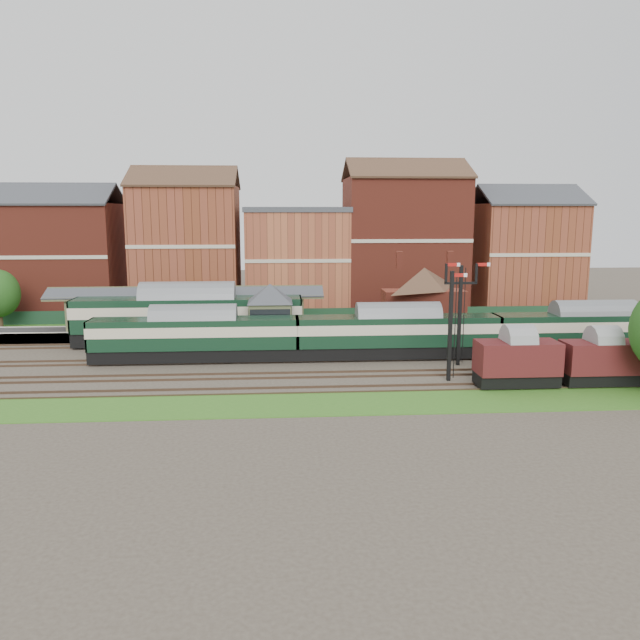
{
  "coord_description": "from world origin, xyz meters",
  "views": [
    {
      "loc": [
        -2.33,
        -50.19,
        12.22
      ],
      "look_at": [
        1.24,
        2.0,
        3.0
      ],
      "focal_mm": 35.0,
      "sensor_mm": 36.0,
      "label": 1
    }
  ],
  "objects": [
    {
      "name": "station_building",
      "position": [
        12.0,
        9.75,
        3.96
      ],
      "size": [
        8.1,
        8.1,
        5.9
      ],
      "color": "maroon",
      "rests_on": "platform"
    },
    {
      "name": "grass_back",
      "position": [
        0.0,
        16.0,
        0.03
      ],
      "size": [
        90.0,
        4.5,
        0.06
      ],
      "primitive_type": "cube",
      "color": "#2D6619",
      "rests_on": "ground"
    },
    {
      "name": "platform",
      "position": [
        -5.0,
        9.75,
        0.5
      ],
      "size": [
        55.0,
        3.4,
        1.0
      ],
      "primitive_type": "cube",
      "color": "#2D2D2D",
      "rests_on": "ground"
    },
    {
      "name": "grass_front",
      "position": [
        0.0,
        -12.0,
        0.03
      ],
      "size": [
        90.0,
        5.0,
        0.06
      ],
      "primitive_type": "cube",
      "color": "#2D6619",
      "rests_on": "ground"
    },
    {
      "name": "fence",
      "position": [
        0.0,
        18.0,
        0.75
      ],
      "size": [
        90.0,
        0.12,
        1.5
      ],
      "primitive_type": "cube",
      "color": "#193823",
      "rests_on": "ground"
    },
    {
      "name": "town_backdrop",
      "position": [
        -0.18,
        25.0,
        7.0
      ],
      "size": [
        69.0,
        10.0,
        16.0
      ],
      "color": "maroon",
      "rests_on": "ground"
    },
    {
      "name": "goods_van_b",
      "position": [
        20.36,
        -9.0,
        1.89
      ],
      "size": [
        5.44,
        2.36,
        3.3
      ],
      "color": "black",
      "rests_on": "ground"
    },
    {
      "name": "dmu_train",
      "position": [
        7.57,
        0.0,
        2.26
      ],
      "size": [
        50.13,
        2.64,
        3.85
      ],
      "color": "black",
      "rests_on": "ground"
    },
    {
      "name": "brick_hut",
      "position": [
        5.0,
        3.25,
        1.2
      ],
      "size": [
        3.2,
        2.64,
        2.94
      ],
      "color": "brown",
      "rests_on": "ground"
    },
    {
      "name": "canopy",
      "position": [
        -11.0,
        9.75,
        4.58
      ],
      "size": [
        26.0,
        3.89,
        4.08
      ],
      "color": "brown",
      "rests_on": "platform"
    },
    {
      "name": "semaphore_siding",
      "position": [
        10.02,
        -7.0,
        4.16
      ],
      "size": [
        1.23,
        0.25,
        8.0
      ],
      "color": "black",
      "rests_on": "ground"
    },
    {
      "name": "ground",
      "position": [
        0.0,
        0.0,
        0.0
      ],
      "size": [
        160.0,
        160.0,
        0.0
      ],
      "primitive_type": "plane",
      "color": "#473D33",
      "rests_on": "ground"
    },
    {
      "name": "signal_box",
      "position": [
        -3.0,
        3.25,
        3.19
      ],
      "size": [
        5.4,
        5.4,
        6.0
      ],
      "color": "#5A6F4F",
      "rests_on": "ground"
    },
    {
      "name": "goods_van_a",
      "position": [
        14.26,
        -9.0,
        1.96
      ],
      "size": [
        5.65,
        2.45,
        3.43
      ],
      "color": "black",
      "rests_on": "ground"
    },
    {
      "name": "semaphore_bracket",
      "position": [
        12.04,
        -2.5,
        4.63
      ],
      "size": [
        3.6,
        0.25,
        8.18
      ],
      "color": "black",
      "rests_on": "ground"
    },
    {
      "name": "platform_railcar",
      "position": [
        -10.47,
        6.5,
        2.75
      ],
      "size": [
        20.59,
        3.24,
        4.74
      ],
      "color": "black",
      "rests_on": "ground"
    }
  ]
}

